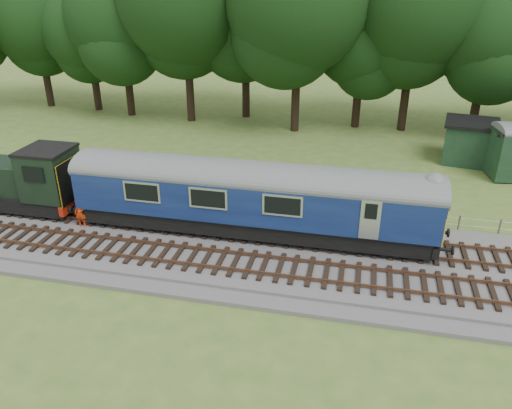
# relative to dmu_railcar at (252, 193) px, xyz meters

# --- Properties ---
(ground) EXTENTS (120.00, 120.00, 0.00)m
(ground) POSITION_rel_dmu_railcar_xyz_m (-1.51, -1.40, -2.61)
(ground) COLOR #436A27
(ground) RESTS_ON ground
(ballast) EXTENTS (70.00, 7.00, 0.35)m
(ballast) POSITION_rel_dmu_railcar_xyz_m (-1.51, -1.40, -2.43)
(ballast) COLOR #4C4C4F
(ballast) RESTS_ON ground
(track_north) EXTENTS (67.20, 2.40, 0.21)m
(track_north) POSITION_rel_dmu_railcar_xyz_m (-1.51, -0.00, -2.19)
(track_north) COLOR black
(track_north) RESTS_ON ballast
(track_south) EXTENTS (67.20, 2.40, 0.21)m
(track_south) POSITION_rel_dmu_railcar_xyz_m (-1.51, -3.00, -2.19)
(track_south) COLOR black
(track_south) RESTS_ON ballast
(fence) EXTENTS (64.00, 0.12, 1.00)m
(fence) POSITION_rel_dmu_railcar_xyz_m (-1.51, 3.10, -2.61)
(fence) COLOR #6B6054
(fence) RESTS_ON ground
(tree_line) EXTENTS (70.00, 8.00, 18.00)m
(tree_line) POSITION_rel_dmu_railcar_xyz_m (-1.51, 20.60, -2.61)
(tree_line) COLOR black
(tree_line) RESTS_ON ground
(dmu_railcar) EXTENTS (18.05, 2.86, 3.88)m
(dmu_railcar) POSITION_rel_dmu_railcar_xyz_m (0.00, 0.00, 0.00)
(dmu_railcar) COLOR black
(dmu_railcar) RESTS_ON ground
(shunter_loco) EXTENTS (8.91, 2.60, 3.38)m
(shunter_loco) POSITION_rel_dmu_railcar_xyz_m (-13.93, 0.00, -0.63)
(shunter_loco) COLOR black
(shunter_loco) RESTS_ON ground
(worker) EXTENTS (0.60, 0.40, 1.64)m
(worker) POSITION_rel_dmu_railcar_xyz_m (-8.89, -1.26, -1.43)
(worker) COLOR #F23E0C
(worker) RESTS_ON ballast
(shed) EXTENTS (4.15, 4.15, 2.98)m
(shed) POSITION_rel_dmu_railcar_xyz_m (12.55, 14.64, -1.10)
(shed) COLOR #16321D
(shed) RESTS_ON ground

